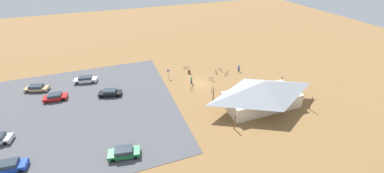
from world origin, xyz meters
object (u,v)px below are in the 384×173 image
object	(u,v)px
bike_pavilion	(262,92)
bicycle_black_edge_south	(212,79)
bicycle_red_trailside	(221,70)
bicycle_yellow_lone_east	(192,88)
car_red_end_stall	(55,97)
car_blue_far_end	(9,166)
trash_bin	(189,72)
car_green_second_row	(124,152)
lot_sign	(168,73)
bicycle_silver_near_porch	(216,72)
bicycle_blue_yard_right	(186,68)
bicycle_teal_mid_cluster	(226,74)
car_tan_by_curb	(37,88)
visitor_near_lot	(191,80)
car_white_aisle_side	(85,80)
visitor_crossing_yard	(239,68)
car_black_back_corner	(110,93)
bicycle_white_lone_west	(213,89)

from	to	relation	value
bike_pavilion	bicycle_black_edge_south	size ratio (longest dim) A/B	11.36
bike_pavilion	bicycle_red_trailside	bearing A→B (deg)	-88.24
bicycle_yellow_lone_east	car_red_end_stall	bearing A→B (deg)	-11.66
car_blue_far_end	car_red_end_stall	world-z (taller)	car_blue_far_end
trash_bin	car_green_second_row	world-z (taller)	car_green_second_row
lot_sign	bicycle_red_trailside	bearing A→B (deg)	175.91
bicycle_silver_near_porch	bicycle_blue_yard_right	xyz separation A→B (m)	(5.88, -4.70, -0.04)
bicycle_yellow_lone_east	bicycle_silver_near_porch	bearing A→B (deg)	-148.43
bicycle_red_trailside	car_blue_far_end	world-z (taller)	car_blue_far_end
bicycle_teal_mid_cluster	bicycle_black_edge_south	world-z (taller)	bicycle_black_edge_south
trash_bin	car_tan_by_curb	xyz separation A→B (m)	(32.46, -3.63, 0.25)
bike_pavilion	visitor_near_lot	size ratio (longest dim) A/B	9.40
car_blue_far_end	trash_bin	bearing A→B (deg)	-150.28
car_white_aisle_side	visitor_near_lot	world-z (taller)	visitor_near_lot
bicycle_silver_near_porch	visitor_crossing_yard	size ratio (longest dim) A/B	0.95
car_blue_far_end	visitor_near_lot	size ratio (longest dim) A/B	2.59
car_green_second_row	car_white_aisle_side	xyz separation A→B (m)	(5.44, -25.17, -0.04)
trash_bin	car_black_back_corner	world-z (taller)	car_black_back_corner
visitor_crossing_yard	bicycle_blue_yard_right	bearing A→B (deg)	-26.13
bike_pavilion	lot_sign	distance (m)	21.41
car_green_second_row	car_tan_by_curb	world-z (taller)	car_green_second_row
visitor_near_lot	bicycle_silver_near_porch	bearing A→B (deg)	-160.68
bicycle_blue_yard_right	car_tan_by_curb	size ratio (longest dim) A/B	0.31
car_tan_by_curb	bicycle_yellow_lone_east	bearing A→B (deg)	160.79
bicycle_yellow_lone_east	bicycle_black_edge_south	xyz separation A→B (m)	(-5.44, -1.87, -0.00)
lot_sign	bicycle_teal_mid_cluster	world-z (taller)	lot_sign
car_green_second_row	car_tan_by_curb	size ratio (longest dim) A/B	0.95
bike_pavilion	car_green_second_row	bearing A→B (deg)	8.92
car_blue_far_end	visitor_near_lot	world-z (taller)	visitor_near_lot
bike_pavilion	bicycle_white_lone_west	world-z (taller)	bike_pavilion
bicycle_red_trailside	bicycle_black_edge_south	world-z (taller)	bicycle_black_edge_south
car_black_back_corner	car_blue_far_end	bearing A→B (deg)	46.52
bicycle_silver_near_porch	lot_sign	bearing A→B (deg)	-8.15
car_white_aisle_side	car_red_end_stall	xyz separation A→B (m)	(5.47, 5.46, -0.02)
car_red_end_stall	car_tan_by_curb	world-z (taller)	car_red_end_stall
bicycle_red_trailside	car_blue_far_end	size ratio (longest dim) A/B	0.40
bicycle_teal_mid_cluster	bicycle_yellow_lone_east	distance (m)	10.40
trash_bin	visitor_near_lot	xyz separation A→B (m)	(1.14, 4.63, 0.45)
car_white_aisle_side	car_tan_by_curb	size ratio (longest dim) A/B	1.02
bicycle_yellow_lone_east	car_white_aisle_side	xyz separation A→B (m)	(21.03, -10.93, 0.34)
visitor_crossing_yard	bicycle_silver_near_porch	bearing A→B (deg)	-9.52
bicycle_black_edge_south	bicycle_silver_near_porch	world-z (taller)	bicycle_black_edge_south
bicycle_yellow_lone_east	car_blue_far_end	world-z (taller)	car_blue_far_end
bicycle_black_edge_south	trash_bin	bearing A→B (deg)	-55.68
bicycle_teal_mid_cluster	bicycle_blue_yard_right	bearing A→B (deg)	-38.77
visitor_near_lot	bicycle_teal_mid_cluster	bearing A→B (deg)	-174.07
lot_sign	bicycle_black_edge_south	world-z (taller)	lot_sign
bicycle_white_lone_west	bicycle_teal_mid_cluster	bearing A→B (deg)	-138.12
bicycle_silver_near_porch	car_tan_by_curb	size ratio (longest dim) A/B	0.34
car_tan_by_curb	visitor_crossing_yard	bearing A→B (deg)	171.36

